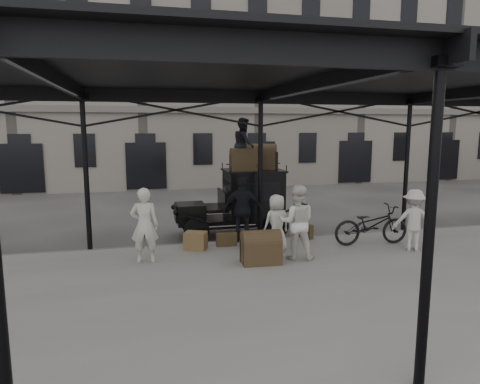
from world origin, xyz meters
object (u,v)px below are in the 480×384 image
object	(u,v)px
taxi	(244,199)
steamer_trunk_roof_near	(243,161)
porter_official	(243,209)
bicycle	(371,225)
steamer_trunk_platform	(261,250)
porter_left	(144,225)

from	to	relation	value
taxi	steamer_trunk_roof_near	distance (m)	1.31
porter_official	bicycle	world-z (taller)	porter_official
steamer_trunk_platform	bicycle	bearing A→B (deg)	17.16
porter_left	steamer_trunk_platform	xyz separation A→B (m)	(2.85, -0.75, -0.61)
bicycle	steamer_trunk_roof_near	size ratio (longest dim) A/B	2.71
porter_official	steamer_trunk_platform	world-z (taller)	porter_official
taxi	bicycle	world-z (taller)	taxi
porter_official	porter_left	bearing A→B (deg)	39.47
steamer_trunk_roof_near	porter_official	bearing A→B (deg)	-102.16
porter_left	porter_official	bearing A→B (deg)	-147.42
taxi	steamer_trunk_platform	size ratio (longest dim) A/B	3.74
bicycle	steamer_trunk_roof_near	xyz separation A→B (m)	(-3.30, 2.30, 1.74)
taxi	steamer_trunk_platform	world-z (taller)	taxi
taxi	porter_official	world-z (taller)	taxi
taxi	porter_left	bearing A→B (deg)	-139.97
porter_left	bicycle	xyz separation A→B (m)	(6.48, 0.19, -0.38)
steamer_trunk_platform	taxi	bearing A→B (deg)	85.96
taxi	porter_left	distance (m)	4.26
porter_left	steamer_trunk_platform	distance (m)	3.01
porter_left	porter_official	distance (m)	3.20
porter_official	bicycle	bearing A→B (deg)	176.32
bicycle	steamer_trunk_roof_near	world-z (taller)	steamer_trunk_roof_near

